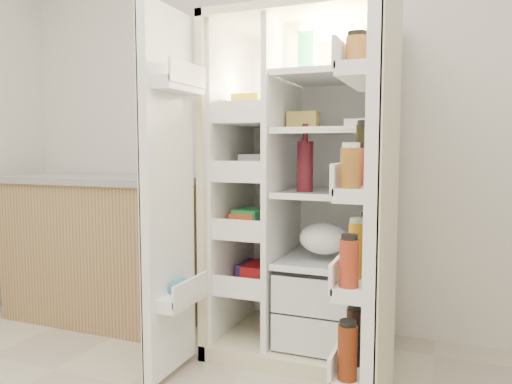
% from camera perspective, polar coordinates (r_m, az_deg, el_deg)
% --- Properties ---
extents(wall_back, '(4.00, 0.02, 2.70)m').
position_cam_1_polar(wall_back, '(3.07, 4.10, 9.58)').
color(wall_back, silver).
rests_on(wall_back, floor).
extents(refrigerator, '(0.92, 0.70, 1.80)m').
position_cam_1_polar(refrigerator, '(2.69, 6.16, -2.75)').
color(refrigerator, beige).
rests_on(refrigerator, floor).
extents(freezer_door, '(0.15, 0.40, 1.72)m').
position_cam_1_polar(freezer_door, '(2.33, -10.23, -0.38)').
color(freezer_door, white).
rests_on(freezer_door, floor).
extents(fridge_door, '(0.17, 0.58, 1.72)m').
position_cam_1_polar(fridge_door, '(1.91, 14.07, -2.19)').
color(fridge_door, white).
rests_on(fridge_door, floor).
extents(kitchen_counter, '(1.29, 0.69, 0.93)m').
position_cam_1_polar(kitchen_counter, '(3.36, -16.78, -6.11)').
color(kitchen_counter, '#A48352').
rests_on(kitchen_counter, floor).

